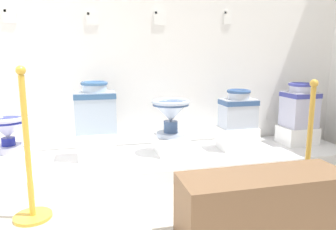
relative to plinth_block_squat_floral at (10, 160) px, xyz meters
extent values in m
cube|color=white|center=(1.51, 0.51, 1.28)|extent=(4.59, 0.06, 2.98)
cube|color=white|center=(1.51, 0.03, -0.14)|extent=(3.78, 0.86, 0.14)
cube|color=white|center=(0.00, 0.00, 0.00)|extent=(0.36, 0.28, 0.15)
cylinder|color=#ABADD4|center=(0.00, 0.00, 0.10)|extent=(0.25, 0.25, 0.06)
cylinder|color=navy|center=(0.00, 0.00, 0.17)|extent=(0.11, 0.11, 0.07)
cone|color=#ABADD4|center=(0.00, 0.00, 0.29)|extent=(0.36, 0.36, 0.17)
cylinder|color=navy|center=(0.00, 0.00, 0.36)|extent=(0.35, 0.35, 0.03)
torus|color=#ABADD4|center=(0.00, 0.00, 0.38)|extent=(0.37, 0.37, 0.04)
cylinder|color=navy|center=(0.00, 0.00, 0.37)|extent=(0.25, 0.25, 0.01)
cube|color=white|center=(0.76, 0.12, 0.05)|extent=(0.35, 0.34, 0.26)
cube|color=#A2B8D4|center=(0.76, 0.12, 0.38)|extent=(0.38, 0.26, 0.40)
cube|color=#33598A|center=(0.76, 0.12, 0.54)|extent=(0.39, 0.27, 0.05)
cylinder|color=#A2B8D4|center=(0.76, 0.12, 0.62)|extent=(0.23, 0.23, 0.08)
torus|color=#33598A|center=(0.76, 0.12, 0.66)|extent=(0.26, 0.26, 0.04)
cube|color=white|center=(1.50, 0.08, 0.01)|extent=(0.29, 0.38, 0.18)
cylinder|color=#A6B4CE|center=(1.50, 0.08, 0.12)|extent=(0.29, 0.29, 0.04)
cylinder|color=#324B75|center=(1.50, 0.08, 0.20)|extent=(0.14, 0.14, 0.12)
cone|color=#A6B4CE|center=(1.50, 0.08, 0.36)|extent=(0.37, 0.37, 0.20)
cylinder|color=#324B75|center=(1.50, 0.08, 0.44)|extent=(0.36, 0.36, 0.03)
torus|color=#A6B4CE|center=(1.50, 0.08, 0.46)|extent=(0.38, 0.38, 0.04)
cylinder|color=#324B75|center=(1.50, 0.08, 0.45)|extent=(0.26, 0.26, 0.01)
cube|color=white|center=(2.24, 0.07, 0.04)|extent=(0.38, 0.31, 0.23)
cube|color=silver|center=(2.24, 0.07, 0.31)|extent=(0.36, 0.24, 0.31)
cube|color=#304F82|center=(2.24, 0.07, 0.43)|extent=(0.36, 0.25, 0.05)
cylinder|color=silver|center=(2.24, 0.07, 0.51)|extent=(0.23, 0.23, 0.08)
torus|color=#304F82|center=(2.24, 0.07, 0.55)|extent=(0.25, 0.25, 0.04)
cube|color=white|center=(3.00, 0.09, 0.02)|extent=(0.38, 0.31, 0.20)
cube|color=#B6B8D4|center=(3.00, 0.09, 0.32)|extent=(0.32, 0.31, 0.40)
cube|color=#373C95|center=(3.00, 0.09, 0.48)|extent=(0.33, 0.32, 0.05)
cylinder|color=#B6B8D4|center=(3.00, 0.09, 0.56)|extent=(0.25, 0.25, 0.08)
torus|color=#373C95|center=(3.00, 0.09, 0.60)|extent=(0.27, 0.27, 0.04)
cube|color=white|center=(0.00, 0.47, 1.30)|extent=(0.12, 0.01, 0.14)
cube|color=#5B9E4C|center=(-0.04, 0.47, 1.34)|extent=(0.02, 0.01, 0.02)
cube|color=white|center=(0.78, 0.47, 1.29)|extent=(0.13, 0.01, 0.14)
cube|color=slate|center=(0.74, 0.47, 1.34)|extent=(0.02, 0.01, 0.02)
cube|color=white|center=(1.49, 0.47, 1.32)|extent=(0.14, 0.01, 0.16)
cube|color=#386BAD|center=(1.44, 0.47, 1.37)|extent=(0.02, 0.01, 0.02)
cube|color=white|center=(2.27, 0.47, 1.34)|extent=(0.09, 0.01, 0.16)
cube|color=#386BAD|center=(2.24, 0.47, 1.39)|extent=(0.02, 0.01, 0.02)
cylinder|color=gold|center=(0.29, -0.74, -0.20)|extent=(0.26, 0.26, 0.02)
cylinder|color=gold|center=(0.29, -0.74, 0.30)|extent=(0.04, 0.04, 0.98)
sphere|color=gold|center=(0.29, -0.74, 0.82)|extent=(0.06, 0.06, 0.06)
cylinder|color=gold|center=(2.40, -0.88, -0.20)|extent=(0.28, 0.28, 0.02)
cylinder|color=gold|center=(2.40, -0.88, 0.24)|extent=(0.04, 0.04, 0.86)
sphere|color=gold|center=(2.40, -0.88, 0.70)|extent=(0.06, 0.06, 0.06)
cube|color=brown|center=(1.75, -1.31, -0.01)|extent=(1.08, 0.36, 0.40)
camera|label=1|loc=(0.72, -2.96, 0.91)|focal=33.72mm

